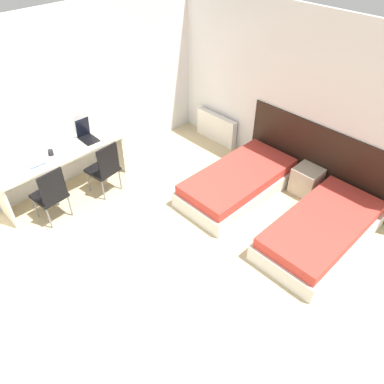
{
  "coord_description": "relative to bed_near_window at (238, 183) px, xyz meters",
  "views": [
    {
      "loc": [
        2.92,
        -0.36,
        3.93
      ],
      "look_at": [
        0.0,
        2.48,
        0.55
      ],
      "focal_mm": 35.0,
      "sensor_mm": 36.0,
      "label": 1
    }
  ],
  "objects": [
    {
      "name": "open_notebook",
      "position": [
        -2.0,
        -2.33,
        0.55
      ],
      "size": [
        0.29,
        0.25,
        0.02
      ],
      "rotation": [
        0.0,
        0.0,
        -0.03
      ],
      "color": "#1E4793",
      "rests_on": "desk"
    },
    {
      "name": "chair_near_laptop",
      "position": [
        -1.49,
        -1.5,
        0.29
      ],
      "size": [
        0.47,
        0.47,
        0.92
      ],
      "rotation": [
        0.0,
        0.0,
        0.12
      ],
      "color": "black",
      "rests_on": "ground_plane"
    },
    {
      "name": "desk",
      "position": [
        -1.96,
        -1.96,
        0.38
      ],
      "size": [
        0.56,
        2.01,
        0.75
      ],
      "color": "beige",
      "rests_on": "ground_plane"
    },
    {
      "name": "wall_left",
      "position": [
        -2.27,
        -1.21,
        1.15
      ],
      "size": [
        0.05,
        5.51,
        2.7
      ],
      "color": "white",
      "rests_on": "ground_plane"
    },
    {
      "name": "chair_near_notebook",
      "position": [
        -1.49,
        -2.42,
        0.29
      ],
      "size": [
        0.45,
        0.45,
        0.92
      ],
      "rotation": [
        0.0,
        0.0,
        0.08
      ],
      "color": "black",
      "rests_on": "ground_plane"
    },
    {
      "name": "wall_back",
      "position": [
        -0.05,
        1.07,
        1.15
      ],
      "size": [
        5.38,
        0.05,
        2.7
      ],
      "color": "white",
      "rests_on": "ground_plane"
    },
    {
      "name": "bed_near_door",
      "position": [
        1.5,
        0.0,
        0.0
      ],
      "size": [
        0.99,
        1.99,
        0.42
      ],
      "color": "silver",
      "rests_on": "ground_plane"
    },
    {
      "name": "laptop",
      "position": [
        -2.02,
        -1.42,
        0.61
      ],
      "size": [
        0.32,
        0.24,
        0.33
      ],
      "rotation": [
        0.0,
        0.0,
        -0.02
      ],
      "color": "black",
      "rests_on": "desk"
    },
    {
      "name": "mug",
      "position": [
        -2.0,
        -2.07,
        0.59
      ],
      "size": [
        0.08,
        0.08,
        0.09
      ],
      "color": "black",
      "rests_on": "desk"
    },
    {
      "name": "radiator",
      "position": [
        -1.37,
        0.95,
        0.07
      ],
      "size": [
        0.93,
        0.12,
        0.54
      ],
      "color": "silver",
      "rests_on": "ground_plane"
    },
    {
      "name": "ground_plane",
      "position": [
        -0.05,
        -3.47,
        -0.2
      ],
      "size": [
        20.0,
        20.0,
        0.0
      ],
      "primitive_type": "plane",
      "color": "beige"
    },
    {
      "name": "nightstand",
      "position": [
        0.75,
        0.8,
        0.02
      ],
      "size": [
        0.41,
        0.39,
        0.46
      ],
      "color": "beige",
      "rests_on": "ground_plane"
    },
    {
      "name": "headboard_panel",
      "position": [
        0.75,
        1.03,
        0.35
      ],
      "size": [
        2.59,
        0.03,
        1.11
      ],
      "color": "black",
      "rests_on": "ground_plane"
    },
    {
      "name": "bed_near_window",
      "position": [
        0.0,
        0.0,
        0.0
      ],
      "size": [
        0.99,
        1.99,
        0.42
      ],
      "color": "silver",
      "rests_on": "ground_plane"
    }
  ]
}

